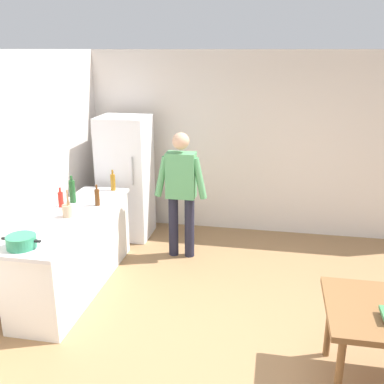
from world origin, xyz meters
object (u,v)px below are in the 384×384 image
(cooking_pot, at_px, (21,242))
(bottle_beer_brown, at_px, (97,197))
(person, at_px, (181,187))
(bottle_sauce_red, at_px, (61,199))
(utensil_jar, at_px, (67,210))
(refrigerator, at_px, (126,178))
(bottle_oil_amber, at_px, (113,182))
(bottle_wine_green, at_px, (72,191))

(cooking_pot, xyz_separation_m, bottle_beer_brown, (0.25, 1.26, 0.05))
(person, relative_size, bottle_beer_brown, 6.54)
(cooking_pot, height_order, bottle_sauce_red, bottle_sauce_red)
(utensil_jar, xyz_separation_m, bottle_sauce_red, (-0.22, 0.29, 0.02))
(refrigerator, xyz_separation_m, bottle_sauce_red, (-0.35, -1.35, 0.10))
(cooking_pot, height_order, bottle_oil_amber, bottle_oil_amber)
(utensil_jar, bearing_deg, refrigerator, 85.76)
(person, height_order, bottle_oil_amber, person)
(bottle_beer_brown, bearing_deg, utensil_jar, -113.29)
(refrigerator, bearing_deg, bottle_sauce_red, -104.35)
(bottle_sauce_red, relative_size, bottle_oil_amber, 0.86)
(cooking_pot, height_order, utensil_jar, utensil_jar)
(utensil_jar, distance_m, bottle_wine_green, 0.51)
(refrigerator, xyz_separation_m, utensil_jar, (-0.12, -1.65, 0.08))
(cooking_pot, height_order, bottle_wine_green, bottle_wine_green)
(person, distance_m, utensil_jar, 1.53)
(refrigerator, height_order, bottle_wine_green, refrigerator)
(utensil_jar, bearing_deg, cooking_pot, -94.36)
(refrigerator, xyz_separation_m, bottle_beer_brown, (0.06, -1.22, 0.11))
(cooking_pot, distance_m, utensil_jar, 0.84)
(person, bearing_deg, bottle_oil_amber, -176.42)
(bottle_sauce_red, relative_size, bottle_beer_brown, 0.92)
(bottle_beer_brown, bearing_deg, bottle_wine_green, 171.23)
(cooking_pot, relative_size, bottle_beer_brown, 1.54)
(bottle_sauce_red, bearing_deg, utensil_jar, -52.68)
(refrigerator, relative_size, bottle_oil_amber, 6.43)
(person, distance_m, cooking_pot, 2.24)
(utensil_jar, xyz_separation_m, bottle_wine_green, (-0.16, 0.48, 0.07))
(person, bearing_deg, refrigerator, 149.77)
(refrigerator, height_order, person, refrigerator)
(utensil_jar, relative_size, bottle_beer_brown, 1.23)
(utensil_jar, height_order, bottle_sauce_red, utensil_jar)
(bottle_sauce_red, distance_m, bottle_oil_amber, 0.83)
(bottle_oil_amber, bearing_deg, bottle_beer_brown, -87.50)
(bottle_oil_amber, bearing_deg, person, 3.58)
(person, xyz_separation_m, bottle_beer_brown, (-0.89, -0.67, 0.03))
(bottle_sauce_red, bearing_deg, bottle_oil_amber, 62.85)
(person, distance_m, bottle_sauce_red, 1.52)
(cooking_pot, relative_size, bottle_sauce_red, 1.67)
(person, bearing_deg, utensil_jar, -134.48)
(cooking_pot, bearing_deg, refrigerator, 85.72)
(person, height_order, bottle_sauce_red, person)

